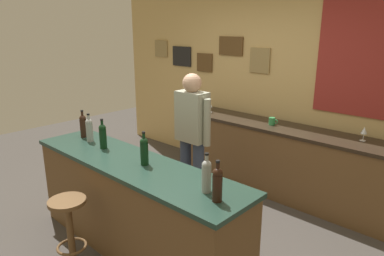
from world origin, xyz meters
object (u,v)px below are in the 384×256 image
at_px(wine_bottle_c, 103,135).
at_px(wine_glass_a, 210,105).
at_px(wine_bottle_d, 144,150).
at_px(bartender, 192,134).
at_px(wine_bottle_e, 207,175).
at_px(coffee_mug, 272,121).
at_px(bar_stool, 69,223).
at_px(wine_bottle_f, 217,183).
at_px(wine_glass_b, 364,131).
at_px(wine_bottle_b, 89,129).
at_px(wine_bottle_a, 83,125).

bearing_deg(wine_bottle_c, wine_glass_a, 97.30).
relative_size(wine_bottle_d, wine_glass_a, 1.97).
distance_m(bartender, wine_bottle_d, 0.97).
relative_size(bartender, wine_bottle_e, 5.29).
bearing_deg(wine_bottle_e, coffee_mug, 107.44).
height_order(bar_stool, wine_bottle_c, wine_bottle_c).
distance_m(wine_bottle_f, coffee_mug, 2.22).
height_order(wine_bottle_e, wine_glass_b, wine_bottle_e).
height_order(wine_bottle_b, wine_glass_a, wine_bottle_b).
bearing_deg(bartender, wine_bottle_c, -111.42).
relative_size(bar_stool, wine_bottle_d, 2.22).
distance_m(wine_bottle_e, wine_glass_a, 2.58).
bearing_deg(wine_bottle_f, coffee_mug, 110.66).
bearing_deg(wine_bottle_b, bar_stool, -45.80).
bearing_deg(bartender, wine_bottle_a, -134.53).
xyz_separation_m(bar_stool, wine_bottle_e, (1.08, 0.56, 0.60)).
height_order(wine_bottle_b, wine_bottle_f, same).
distance_m(wine_bottle_e, wine_bottle_f, 0.16).
xyz_separation_m(wine_bottle_c, wine_bottle_e, (1.39, -0.03, 0.00)).
height_order(wine_bottle_d, wine_glass_b, wine_bottle_d).
height_order(wine_bottle_e, wine_glass_a, wine_bottle_e).
bearing_deg(wine_bottle_e, bar_stool, -152.62).
distance_m(bartender, coffee_mug, 1.14).
bearing_deg(wine_glass_b, wine_glass_a, -176.16).
distance_m(wine_bottle_d, wine_glass_a, 2.16).
height_order(wine_bottle_e, coffee_mug, wine_bottle_e).
xyz_separation_m(wine_bottle_c, coffee_mug, (0.76, 1.99, -0.11)).
bearing_deg(wine_bottle_d, wine_bottle_a, 176.82).
bearing_deg(wine_glass_b, wine_bottle_c, -130.84).
bearing_deg(wine_bottle_e, wine_bottle_b, 178.12).
height_order(wine_bottle_a, wine_bottle_e, same).
bearing_deg(wine_glass_a, bartender, -59.55).
distance_m(wine_bottle_d, coffee_mug, 1.99).
bearing_deg(bar_stool, bartender, 87.92).
distance_m(wine_bottle_c, wine_bottle_f, 1.54).
xyz_separation_m(wine_bottle_b, wine_bottle_d, (0.94, -0.02, 0.00)).
bearing_deg(wine_glass_a, wine_bottle_c, -82.70).
distance_m(bar_stool, wine_bottle_d, 0.90).
bearing_deg(wine_bottle_d, coffee_mug, 86.74).
relative_size(wine_glass_a, wine_glass_b, 1.00).
distance_m(wine_bottle_b, wine_bottle_f, 1.84).
bearing_deg(coffee_mug, bartender, -110.27).
bearing_deg(wine_bottle_d, wine_bottle_b, 178.47).
bearing_deg(wine_bottle_b, wine_glass_b, 44.53).
relative_size(wine_bottle_d, wine_bottle_f, 1.00).
xyz_separation_m(wine_bottle_a, wine_glass_a, (0.23, 1.90, -0.05)).
distance_m(bartender, bar_stool, 1.59).
height_order(bar_stool, coffee_mug, coffee_mug).
bearing_deg(coffee_mug, wine_bottle_f, -69.34).
relative_size(bar_stool, wine_glass_b, 4.39).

